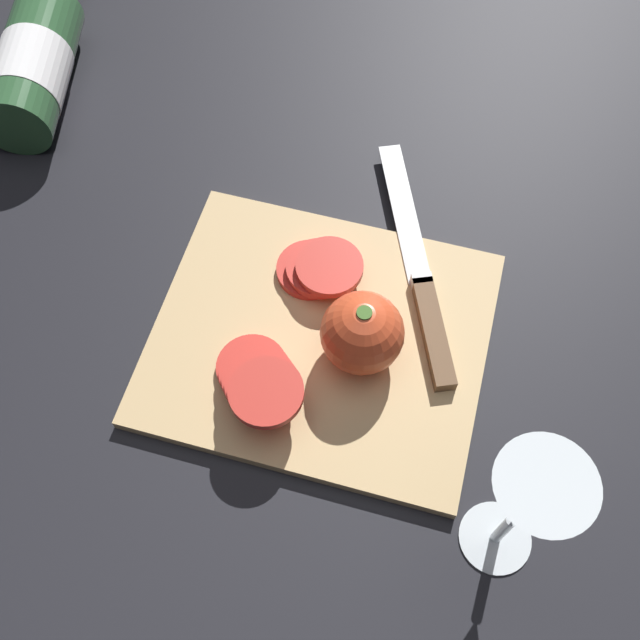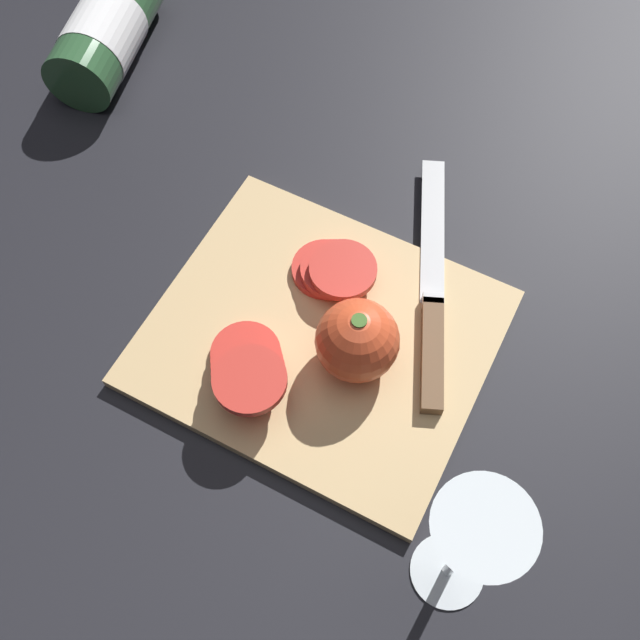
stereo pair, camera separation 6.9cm
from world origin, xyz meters
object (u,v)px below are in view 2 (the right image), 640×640
object	(u,v)px
whole_tomato	(356,340)
tomato_slice_stack_near	(334,269)
knife	(432,324)
wine_bottle	(111,23)
tomato_slice_stack_far	(248,366)
wine_glass	(470,544)

from	to	relation	value
whole_tomato	tomato_slice_stack_near	world-z (taller)	whole_tomato
whole_tomato	knife	xyz separation A→B (m)	(-0.05, -0.06, -0.03)
wine_bottle	tomato_slice_stack_far	distance (m)	0.47
wine_glass	whole_tomato	xyz separation A→B (m)	(0.15, -0.13, -0.06)
whole_tomato	knife	bearing A→B (deg)	-128.26
wine_bottle	knife	bearing A→B (deg)	159.70
wine_glass	tomato_slice_stack_far	world-z (taller)	wine_glass
tomato_slice_stack_near	tomato_slice_stack_far	xyz separation A→B (m)	(0.02, 0.13, 0.01)
wine_glass	knife	world-z (taller)	wine_glass
wine_glass	knife	distance (m)	0.24
wine_bottle	tomato_slice_stack_near	size ratio (longest dim) A/B	3.66
wine_bottle	tomato_slice_stack_far	size ratio (longest dim) A/B	3.22
wine_bottle	knife	xyz separation A→B (m)	(-0.49, 0.18, -0.02)
whole_tomato	knife	distance (m)	0.09
tomato_slice_stack_near	tomato_slice_stack_far	distance (m)	0.13
whole_tomato	tomato_slice_stack_far	world-z (taller)	whole_tomato
knife	tomato_slice_stack_near	xyz separation A→B (m)	(0.11, -0.01, 0.01)
wine_bottle	knife	size ratio (longest dim) A/B	1.14
wine_glass	whole_tomato	size ratio (longest dim) A/B	2.14
knife	tomato_slice_stack_near	bearing A→B (deg)	63.35
whole_tomato	tomato_slice_stack_near	bearing A→B (deg)	-50.70
knife	wine_glass	bearing A→B (deg)	-175.80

